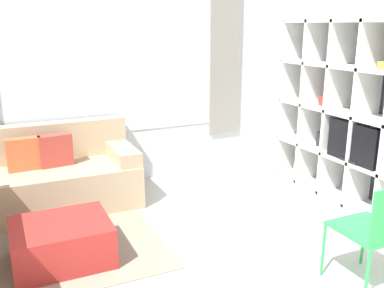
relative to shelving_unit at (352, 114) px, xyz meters
name	(u,v)px	position (x,y,z in m)	size (l,w,h in m)	color
wall_back	(112,73)	(-2.22, 1.58, 0.39)	(5.98, 0.11, 2.70)	silver
wall_right	(381,80)	(0.20, -0.15, 0.38)	(0.07, 4.60, 2.70)	silver
area_rug	(21,251)	(-3.45, 0.24, -0.96)	(2.37, 1.70, 0.01)	gray
shelving_unit	(352,114)	(0.00, 0.00, 0.00)	(0.39, 2.08, 1.96)	#232328
couch_main	(41,180)	(-3.16, 1.12, -0.65)	(1.98, 0.84, 0.87)	tan
ottoman	(62,242)	(-3.13, -0.08, -0.79)	(0.78, 0.64, 0.35)	#A82823
folding_chair	(379,226)	(-1.10, -1.44, -0.45)	(0.44, 0.46, 0.86)	green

